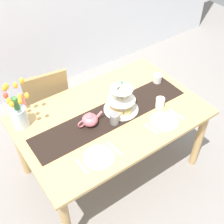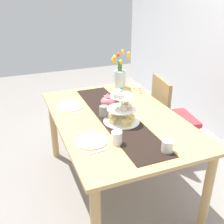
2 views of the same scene
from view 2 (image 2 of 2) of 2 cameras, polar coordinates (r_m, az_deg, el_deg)
ground_plane at (r=2.72m, az=0.84°, el=-15.11°), size 8.00×8.00×0.00m
dining_table at (r=2.36m, az=0.94°, el=-3.09°), size 1.58×1.02×0.74m
chair_left at (r=2.97m, az=12.00°, el=-0.48°), size 0.48×0.48×0.91m
table_runner at (r=2.31m, az=0.80°, el=-0.92°), size 1.43×0.30×0.00m
tiered_cake_stand at (r=2.18m, az=2.06°, el=0.13°), size 0.30×0.30×0.30m
teapot at (r=2.46m, az=-0.90°, el=2.30°), size 0.24×0.13×0.14m
tulip_vase at (r=2.95m, az=1.67°, el=7.94°), size 0.19×0.23×0.41m
cream_jug at (r=1.86m, az=11.64°, el=-7.05°), size 0.08×0.08×0.08m
dinner_plate_left at (r=2.51m, az=-8.90°, el=1.11°), size 0.23×0.23×0.01m
fork_left at (r=2.65m, az=-9.64°, el=2.26°), size 0.02×0.15×0.01m
knife_left at (r=2.39m, az=-8.08°, el=-0.26°), size 0.03×0.17×0.01m
dinner_plate_right at (r=1.95m, az=-4.38°, el=-6.14°), size 0.23×0.23×0.01m
fork_right at (r=2.08m, az=-5.60°, el=-4.24°), size 0.03×0.15×0.01m
knife_right at (r=1.84m, az=-2.98°, el=-8.40°), size 0.03×0.17×0.01m
mug_grey at (r=2.29m, az=-1.74°, el=0.16°), size 0.08×0.08×0.09m
mug_white_text at (r=1.91m, az=1.02°, el=-5.46°), size 0.08×0.08×0.09m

